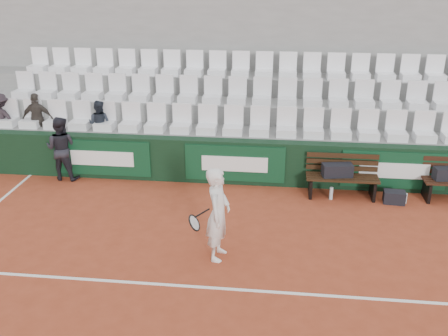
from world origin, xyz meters
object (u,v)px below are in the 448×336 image
Objects in this scene: bench_left at (341,187)px; water_bottle_far at (405,199)px; tennis_player at (218,214)px; sports_bag_right at (447,174)px; sports_bag_ground at (394,197)px; water_bottle_near at (331,193)px; ball_kid at (61,148)px; spectator_c at (98,105)px; spectator_b at (35,101)px; sports_bag_left at (337,170)px.

bench_left is 6.66× the size of water_bottle_far.
sports_bag_right is at bearing 31.58° from tennis_player.
sports_bag_ground is 1.59× the size of water_bottle_near.
ball_kid is 1.29m from spectator_c.
sports_bag_right is 9.28m from spectator_b.
water_bottle_far is 7.08m from spectator_c.
water_bottle_far is 7.54m from ball_kid.
spectator_b is at bearing 142.79° from tennis_player.
spectator_b is at bearing 6.28° from spectator_c.
tennis_player reaches higher than water_bottle_near.
sports_bag_left is 2.25m from sports_bag_right.
spectator_b is at bearing 170.44° from water_bottle_near.
water_bottle_far is (0.23, -0.00, -0.02)m from sports_bag_ground.
sports_bag_left is 2.77× the size of water_bottle_far.
sports_bag_left is 1.49m from water_bottle_far.
tennis_player is 4.85m from ball_kid.
sports_bag_right is 5.21m from tennis_player.
sports_bag_left is at bearing 61.16° from water_bottle_near.
sports_bag_left is at bearing 165.44° from spectator_b.
sports_bag_left is 1.28m from sports_bag_ground.
water_bottle_far is at bearing -9.04° from bench_left.
ball_kid is (-8.35, 0.15, 0.16)m from sports_bag_right.
spectator_c is at bearing 169.83° from sports_bag_ground.
water_bottle_near is 5.63m from spectator_c.
ball_kid is at bearing 175.96° from water_bottle_near.
sports_bag_ground is at bearing -10.78° from bench_left.
bench_left reaches higher than water_bottle_near.
sports_bag_ground is 0.23m from water_bottle_far.
bench_left reaches higher than sports_bag_ground.
ball_kid is at bearing 177.65° from bench_left.
sports_bag_ground is 0.34× the size of spectator_b.
water_bottle_near is at bearing 174.09° from spectator_c.
sports_bag_left is 3.44m from tennis_player.
sports_bag_ground is at bearing 179.28° from water_bottle_far.
bench_left is 7.26m from spectator_b.
sports_bag_right is 0.34× the size of tennis_player.
water_bottle_near is 0.22× the size of spectator_b.
spectator_c is at bearing 170.14° from water_bottle_far.
ball_kid is at bearing 177.85° from sports_bag_left.
spectator_b reaches higher than sports_bag_ground.
spectator_b is at bearing 174.55° from sports_bag_right.
sports_bag_left reaches higher than bench_left.
ball_kid reaches higher than bench_left.
sports_bag_right is 0.49× the size of spectator_c.
sports_bag_ground is at bearing -1.51° from water_bottle_near.
sports_bag_ground is 0.27× the size of tennis_player.
spectator_b is at bearing 172.15° from sports_bag_left.
water_bottle_far is (-0.85, -0.31, -0.46)m from sports_bag_right.
spectator_b reaches higher than spectator_c.
water_bottle_far is at bearing -9.37° from sports_bag_left.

